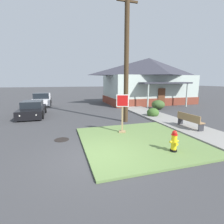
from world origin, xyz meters
The scene contains 13 objects.
ground_plane centered at (0.00, 0.00, 0.00)m, with size 160.00×160.00×0.00m, color #3D3D3F.
grass_corner_patch centered at (2.19, 1.20, 0.04)m, with size 5.36×5.66×0.08m, color #668447.
sidewalk_strip centered at (6.07, 4.99, 0.06)m, with size 2.20×15.13×0.12m, color gray.
fire_hydrant centered at (2.93, -0.49, 0.49)m, with size 0.38×0.34×0.87m.
stop_sign centered at (1.84, 2.50, 1.07)m, with size 0.63×0.38×2.10m.
manhole_cover centered at (-1.37, 2.47, 0.01)m, with size 0.70×0.70×0.02m, color black.
parked_sedan_black centered at (-3.56, 9.13, 0.54)m, with size 1.94×4.20×1.25m.
pickup_truck_white centered at (-3.45, 15.99, 0.62)m, with size 2.19×5.15×1.48m.
street_bench centered at (5.97, 2.11, 0.59)m, with size 0.47×1.80×0.85m.
utility_pole centered at (3.07, 5.10, 4.76)m, with size 1.71×0.32×9.18m.
corner_house centered at (9.77, 14.05, 2.95)m, with size 11.29×7.89×5.74m.
shrub_near_porch centered at (8.26, 9.12, 0.47)m, with size 1.32×1.32×0.95m, color #3C5A2B.
shrub_by_curb centered at (5.74, 5.87, 0.37)m, with size 0.97×0.97×0.74m, color #3D6229.
Camera 1 is at (-1.34, -5.90, 2.88)m, focal length 27.08 mm.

